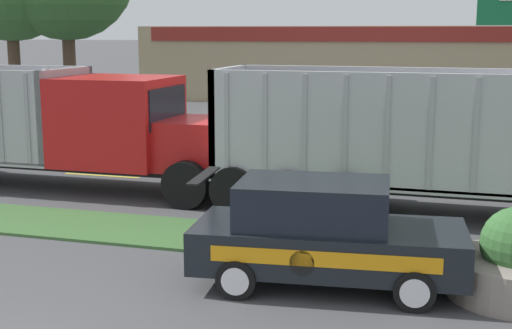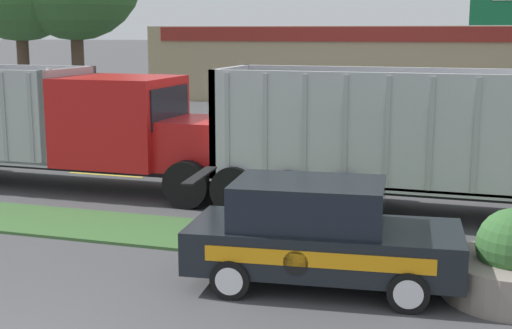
% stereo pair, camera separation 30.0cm
% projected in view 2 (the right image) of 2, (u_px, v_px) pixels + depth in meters
% --- Properties ---
extents(grass_verge, '(120.00, 2.15, 0.06)m').
position_uv_depth(grass_verge, '(172.00, 232.00, 14.84)').
color(grass_verge, '#3D6633').
rests_on(grass_verge, ground_plane).
extents(centre_line_3, '(2.40, 0.14, 0.01)m').
position_uv_depth(centre_line_3, '(106.00, 175.00, 20.92)').
color(centre_line_3, yellow).
rests_on(centre_line_3, ground_plane).
extents(centre_line_4, '(2.40, 0.14, 0.01)m').
position_uv_depth(centre_line_4, '(283.00, 187.00, 19.30)').
color(centre_line_4, yellow).
rests_on(centre_line_4, ground_plane).
extents(centre_line_5, '(2.40, 0.14, 0.01)m').
position_uv_depth(centre_line_5, '(492.00, 201.00, 17.69)').
color(centre_line_5, yellow).
rests_on(centre_line_5, ground_plane).
extents(dump_truck_far_right, '(11.17, 2.85, 3.25)m').
position_uv_depth(dump_truck_far_right, '(81.00, 129.00, 18.96)').
color(dump_truck_far_right, black).
rests_on(dump_truck_far_right, ground_plane).
extents(rally_car, '(4.59, 2.33, 1.79)m').
position_uv_depth(rally_car, '(319.00, 233.00, 11.69)').
color(rally_car, black).
rests_on(rally_car, ground_plane).
extents(store_building_backdrop, '(36.60, 12.10, 4.43)m').
position_uv_depth(store_building_backdrop, '(463.00, 63.00, 43.52)').
color(store_building_backdrop, tan).
rests_on(store_building_backdrop, ground_plane).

